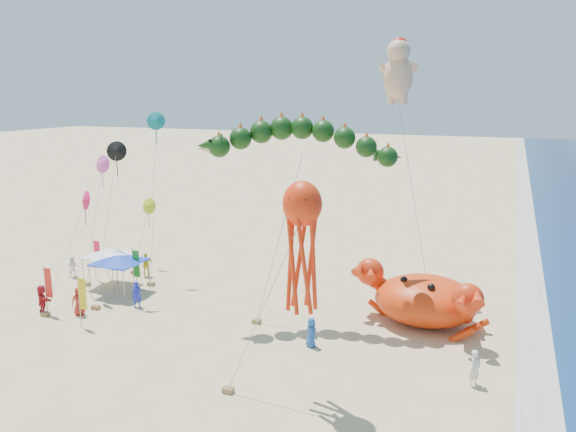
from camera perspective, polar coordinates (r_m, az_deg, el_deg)
The scene contains 11 objects.
ground at distance 32.78m, azimuth 1.99°, elevation -12.16°, with size 320.00×320.00×0.00m, color #D1B784.
foam_strip at distance 31.27m, azimuth 23.89°, elevation -14.55°, with size 320.00×320.00×0.00m, color silver.
crab_inflatable at distance 34.84m, azimuth 13.79°, elevation -8.16°, with size 8.29×7.08×3.63m.
dragon_kite at distance 32.85m, azimuth 1.17°, elevation 7.08°, with size 11.72×6.19×11.87m.
cherub_kite at distance 39.05m, azimuth 11.15°, elevation 14.36°, with size 4.94×6.17×17.18m.
octopus_kite at distance 24.33m, azimuth 1.40°, elevation -2.15°, with size 4.32×2.08×9.98m.
canopy_blue at distance 40.38m, azimuth -16.79°, elevation -4.22°, with size 3.34×3.34×2.71m.
canopy_white at distance 42.18m, azimuth -17.74°, elevation -3.58°, with size 3.11×3.11×2.71m.
feather_flags at distance 39.27m, azimuth -19.28°, elevation -5.51°, with size 5.51×7.19×3.20m.
beachgoers at distance 38.76m, azimuth -15.57°, elevation -7.27°, with size 30.08×9.97×1.87m.
small_kites at distance 41.33m, azimuth -16.61°, elevation 3.36°, with size 5.15×10.79×12.32m.
Camera 1 is at (10.02, -28.08, 13.63)m, focal length 35.00 mm.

